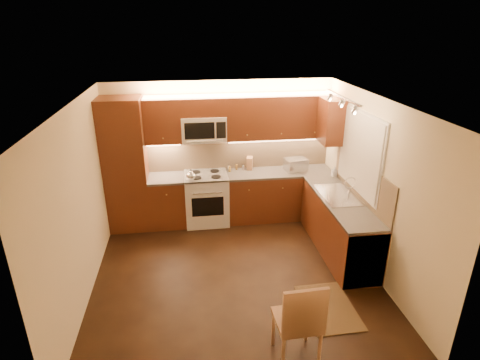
{
  "coord_description": "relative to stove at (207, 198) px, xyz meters",
  "views": [
    {
      "loc": [
        -0.6,
        -4.73,
        3.45
      ],
      "look_at": [
        0.15,
        0.55,
        1.25
      ],
      "focal_mm": 29.19,
      "sensor_mm": 36.0,
      "label": 1
    }
  ],
  "objects": [
    {
      "name": "floor",
      "position": [
        0.3,
        -1.68,
        -0.46
      ],
      "size": [
        4.0,
        4.0,
        0.01
      ],
      "primitive_type": "cube",
      "color": "black",
      "rests_on": "ground"
    },
    {
      "name": "ceiling",
      "position": [
        0.3,
        -1.68,
        2.04
      ],
      "size": [
        4.0,
        4.0,
        0.01
      ],
      "primitive_type": "cube",
      "color": "beige",
      "rests_on": "ground"
    },
    {
      "name": "wall_back",
      "position": [
        0.3,
        0.32,
        0.79
      ],
      "size": [
        4.0,
        0.01,
        2.5
      ],
      "primitive_type": "cube",
      "color": "beige",
      "rests_on": "ground"
    },
    {
      "name": "wall_front",
      "position": [
        0.3,
        -3.67,
        0.79
      ],
      "size": [
        4.0,
        0.01,
        2.5
      ],
      "primitive_type": "cube",
      "color": "beige",
      "rests_on": "ground"
    },
    {
      "name": "wall_left",
      "position": [
        -1.7,
        -1.68,
        0.79
      ],
      "size": [
        0.01,
        4.0,
        2.5
      ],
      "primitive_type": "cube",
      "color": "beige",
      "rests_on": "ground"
    },
    {
      "name": "wall_right",
      "position": [
        2.3,
        -1.68,
        0.79
      ],
      "size": [
        0.01,
        4.0,
        2.5
      ],
      "primitive_type": "cube",
      "color": "beige",
      "rests_on": "ground"
    },
    {
      "name": "pantry",
      "position": [
        -1.35,
        0.02,
        0.69
      ],
      "size": [
        0.7,
        0.6,
        2.3
      ],
      "primitive_type": "cube",
      "color": "#4C2510",
      "rests_on": "floor"
    },
    {
      "name": "base_cab_back_left",
      "position": [
        -0.69,
        0.02,
        -0.03
      ],
      "size": [
        0.62,
        0.6,
        0.86
      ],
      "primitive_type": "cube",
      "color": "#4C2510",
      "rests_on": "floor"
    },
    {
      "name": "counter_back_left",
      "position": [
        -0.69,
        0.02,
        0.42
      ],
      "size": [
        0.62,
        0.6,
        0.04
      ],
      "primitive_type": "cube",
      "color": "#363431",
      "rests_on": "base_cab_back_left"
    },
    {
      "name": "base_cab_back_right",
      "position": [
        1.34,
        0.02,
        -0.03
      ],
      "size": [
        1.92,
        0.6,
        0.86
      ],
      "primitive_type": "cube",
      "color": "#4C2510",
      "rests_on": "floor"
    },
    {
      "name": "counter_back_right",
      "position": [
        1.34,
        0.02,
        0.42
      ],
      "size": [
        1.92,
        0.6,
        0.04
      ],
      "primitive_type": "cube",
      "color": "#363431",
      "rests_on": "base_cab_back_right"
    },
    {
      "name": "base_cab_right",
      "position": [
        2.0,
        -1.28,
        -0.03
      ],
      "size": [
        0.6,
        2.0,
        0.86
      ],
      "primitive_type": "cube",
      "color": "#4C2510",
      "rests_on": "floor"
    },
    {
      "name": "counter_right",
      "position": [
        2.0,
        -1.28,
        0.42
      ],
      "size": [
        0.6,
        2.0,
        0.04
      ],
      "primitive_type": "cube",
      "color": "#363431",
      "rests_on": "base_cab_right"
    },
    {
      "name": "dishwasher",
      "position": [
        2.0,
        -1.98,
        -0.03
      ],
      "size": [
        0.58,
        0.6,
        0.84
      ],
      "primitive_type": "cube",
      "color": "silver",
      "rests_on": "floor"
    },
    {
      "name": "backsplash_back",
      "position": [
        0.65,
        0.31,
        0.74
      ],
      "size": [
        3.3,
        0.02,
        0.6
      ],
      "primitive_type": "cube",
      "color": "tan",
      "rests_on": "wall_back"
    },
    {
      "name": "backsplash_right",
      "position": [
        2.29,
        -1.28,
        0.74
      ],
      "size": [
        0.02,
        2.0,
        0.6
      ],
      "primitive_type": "cube",
      "color": "tan",
      "rests_on": "wall_right"
    },
    {
      "name": "upper_cab_back_left",
      "position": [
        -0.69,
        0.15,
        1.42
      ],
      "size": [
        0.62,
        0.35,
        0.75
      ],
      "primitive_type": "cube",
      "color": "#4C2510",
      "rests_on": "wall_back"
    },
    {
      "name": "upper_cab_back_right",
      "position": [
        1.34,
        0.15,
        1.42
      ],
      "size": [
        1.92,
        0.35,
        0.75
      ],
      "primitive_type": "cube",
      "color": "#4C2510",
      "rests_on": "wall_back"
    },
    {
      "name": "upper_cab_bridge",
      "position": [
        0.0,
        0.15,
        1.63
      ],
      "size": [
        0.76,
        0.35,
        0.31
      ],
      "primitive_type": "cube",
      "color": "#4C2510",
      "rests_on": "wall_back"
    },
    {
      "name": "upper_cab_right_corner",
      "position": [
        2.12,
        -0.28,
        1.42
      ],
      "size": [
        0.35,
        0.5,
        0.75
      ],
      "primitive_type": "cube",
      "color": "#4C2510",
      "rests_on": "wall_right"
    },
    {
      "name": "stove",
      "position": [
        0.0,
        0.0,
        0.0
      ],
      "size": [
        0.76,
        0.65,
        0.92
      ],
      "primitive_type": null,
      "color": "silver",
      "rests_on": "floor"
    },
    {
      "name": "microwave",
      "position": [
        0.0,
        0.14,
        1.26
      ],
      "size": [
        0.76,
        0.38,
        0.44
      ],
      "primitive_type": null,
      "color": "silver",
      "rests_on": "wall_back"
    },
    {
      "name": "window_frame",
      "position": [
        2.29,
        -1.12,
        1.14
      ],
      "size": [
        0.03,
        1.44,
        1.24
      ],
      "primitive_type": "cube",
      "color": "silver",
      "rests_on": "wall_right"
    },
    {
      "name": "window_blinds",
      "position": [
        2.27,
        -1.12,
        1.14
      ],
      "size": [
        0.02,
        1.36,
        1.16
      ],
      "primitive_type": "cube",
      "color": "silver",
      "rests_on": "wall_right"
    },
    {
      "name": "sink",
      "position": [
        2.0,
        -1.12,
        0.52
      ],
      "size": [
        0.52,
        0.86,
        0.15
      ],
      "primitive_type": null,
      "color": "silver",
      "rests_on": "counter_right"
    },
    {
      "name": "faucet",
      "position": [
        2.18,
        -1.12,
        0.59
      ],
      "size": [
        0.2,
        0.04,
        0.3
      ],
      "primitive_type": null,
      "color": "silver",
      "rests_on": "counter_right"
    },
    {
      "name": "track_light_bar",
      "position": [
        1.85,
        -1.27,
        2.0
      ],
      "size": [
        0.04,
        1.2,
        0.03
      ],
      "primitive_type": "cube",
      "color": "silver",
      "rests_on": "ceiling"
    },
    {
      "name": "kettle",
      "position": [
        -0.26,
        -0.21,
        0.55
      ],
      "size": [
        0.17,
        0.17,
        0.19
      ],
      "primitive_type": null,
      "rotation": [
        0.0,
        0.0,
        0.05
      ],
      "color": "silver",
      "rests_on": "stove"
    },
    {
      "name": "toaster_oven",
      "position": [
        1.64,
        0.03,
        0.55
      ],
      "size": [
        0.42,
        0.34,
        0.23
      ],
      "primitive_type": "cube",
      "rotation": [
        0.0,
        0.0,
        0.18
      ],
      "color": "silver",
      "rests_on": "counter_back_right"
    },
    {
      "name": "knife_block",
      "position": [
        0.82,
        0.22,
        0.55
      ],
      "size": [
        0.14,
        0.19,
        0.23
      ],
      "primitive_type": "cube",
      "rotation": [
        0.0,
        0.0,
        -0.22
      ],
      "color": "#906541",
      "rests_on": "counter_back_right"
    },
    {
      "name": "spice_jar_a",
      "position": [
        0.44,
        0.22,
        0.49
      ],
      "size": [
        0.06,
        0.06,
        0.1
      ],
      "primitive_type": "cylinder",
      "rotation": [
        0.0,
        0.0,
        -0.3
      ],
      "color": "silver",
      "rests_on": "counter_back_right"
    },
    {
      "name": "spice_jar_b",
      "position": [
        0.44,
        0.14,
        0.49
      ],
      "size": [
        0.06,
        0.06,
        0.1
      ],
      "primitive_type": "cylinder",
      "rotation": [
        0.0,
        0.0,
        0.4
      ],
      "color": "olive",
      "rests_on": "counter_back_right"
    },
    {
      "name": "spice_jar_c",
      "position": [
        0.7,
        0.19,
        0.49
      ],
      "size": [
        0.05,
        0.05,
        0.1
      ],
      "primitive_type": "cylinder",
      "rotation": [
        0.0,
        0.0,
        -0.04
      ],
      "color": "silver",
      "rests_on": "counter_back_right"
    },
    {
      "name": "spice_jar_d",
      "position": [
        0.58,
        0.22,
        0.49
      ],
      "size": [
        0.05,
        0.05,
        0.1
      ],
      "primitive_type": "cylinder",
      "rotation": [
        0.0,
        0.0,
        -0.17
      ],
      "color": "olive",
      "rests_on": "counter_back_right"
    },
    {
      "name": "soap_bottle",
      "position": [
        2.23,
        -0.34,
        0.53
      ],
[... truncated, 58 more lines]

